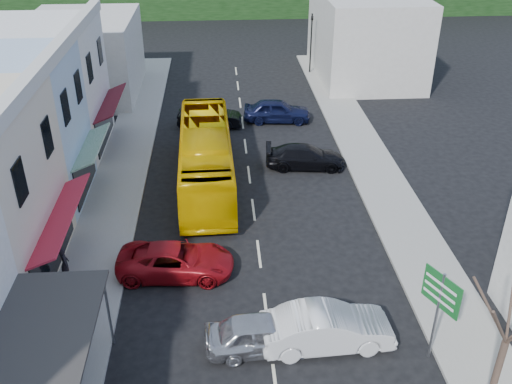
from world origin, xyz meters
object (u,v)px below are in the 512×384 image
car_white (327,330)px  traffic_signal (311,44)px  car_silver (262,334)px  direction_sign (436,317)px  street_tree (506,342)px  bus (206,159)px  pedestrian_left (65,262)px  car_red (176,261)px

car_white → traffic_signal: bearing=-10.5°
car_silver → direction_sign: bearing=-102.1°
car_silver → car_white: (2.42, 0.03, 0.00)m
street_tree → traffic_signal: size_ratio=1.20×
car_silver → direction_sign: 6.29m
direction_sign → bus: bearing=95.8°
car_silver → street_tree: bearing=-119.6°
traffic_signal → street_tree: bearing=76.8°
car_white → pedestrian_left: size_ratio=2.59×
car_white → car_red: 7.56m
bus → car_red: 8.54m
bus → traffic_signal: bearing=64.3°
bus → traffic_signal: 21.65m
car_white → traffic_signal: size_ratio=0.85×
car_red → car_silver: bearing=-139.9°
car_white → car_red: size_ratio=0.96×
pedestrian_left → car_red: bearing=-106.8°
pedestrian_left → street_tree: size_ratio=0.27×
car_white → pedestrian_left: 11.56m
car_white → direction_sign: bearing=-105.9°
car_silver → street_tree: 8.31m
direction_sign → street_tree: bearing=-91.9°
pedestrian_left → street_tree: street_tree is taller
pedestrian_left → direction_sign: bearing=-129.8°
pedestrian_left → direction_sign: size_ratio=0.45×
pedestrian_left → traffic_signal: 32.03m
car_red → pedestrian_left: pedestrian_left is taller
car_red → street_tree: street_tree is taller
car_red → direction_sign: size_ratio=1.21×
car_silver → traffic_signal: (6.78, 32.89, 1.90)m
bus → car_silver: bearing=-82.1°
direction_sign → car_red: bearing=124.8°
car_white → pedestrian_left: pedestrian_left is taller
car_silver → car_red: same height
car_silver → car_red: size_ratio=0.96×
bus → pedestrian_left: 10.50m
bus → direction_sign: size_ratio=3.06×
bus → street_tree: size_ratio=1.86×
direction_sign → street_tree: (1.08, -2.56, 1.23)m
car_white → traffic_signal: traffic_signal is taller
car_white → direction_sign: size_ratio=1.16×
bus → car_white: bus is taller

